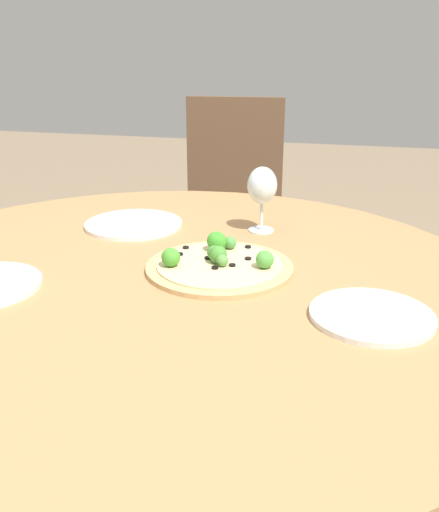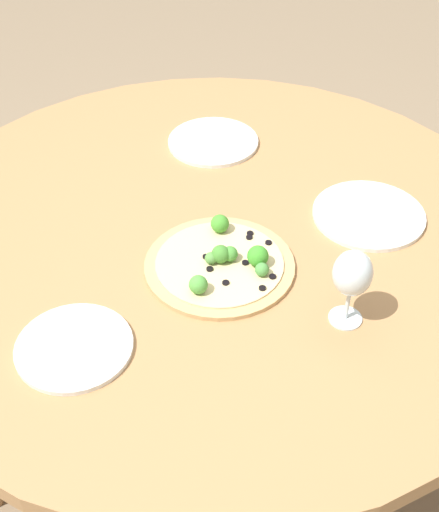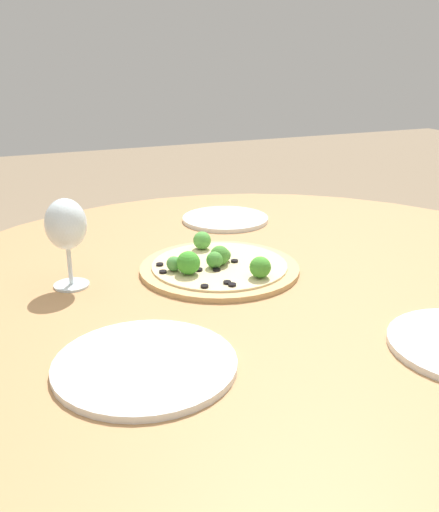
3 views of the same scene
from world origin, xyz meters
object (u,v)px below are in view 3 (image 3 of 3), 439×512
at_px(plate_far, 225,219).
at_px(pizza, 218,266).
at_px(plate_side, 145,364).
at_px(wine_glass, 66,226).

bearing_deg(plate_far, pizza, 63.50).
bearing_deg(pizza, plate_far, -116.50).
relative_size(plate_far, plate_side, 0.86).
xyz_separation_m(wine_glass, plate_far, (-0.42, -0.27, -0.11)).
bearing_deg(plate_side, wine_glass, -82.82).
relative_size(pizza, plate_side, 1.24).
bearing_deg(wine_glass, plate_side, 97.18).
distance_m(pizza, plate_side, 0.36).
height_order(wine_glass, plate_far, wine_glass).
relative_size(wine_glass, plate_side, 0.65).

